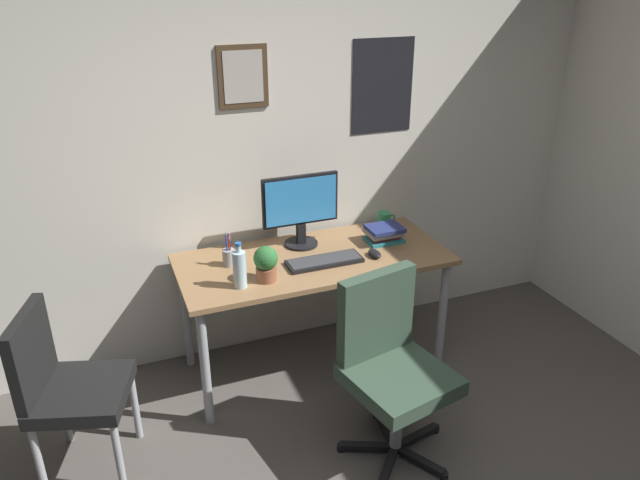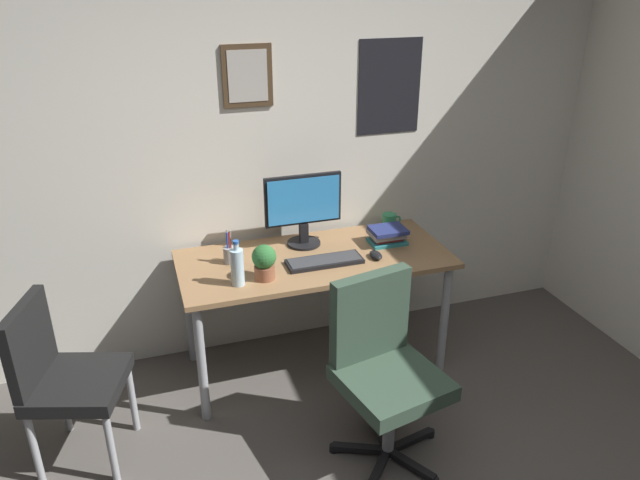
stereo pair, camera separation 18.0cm
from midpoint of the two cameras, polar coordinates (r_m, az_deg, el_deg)
The scene contains 12 objects.
wall_back at distance 3.61m, azimuth -3.24°, elevation 8.91°, with size 4.40×0.10×2.60m.
desk at distance 3.50m, azimuth 0.97°, elevation -2.84°, with size 1.55×0.69×0.75m.
office_chair at distance 2.99m, azimuth 7.73°, elevation -11.42°, with size 0.58×0.57×0.95m.
side_chair at distance 3.15m, azimuth -21.72°, elevation -11.68°, with size 0.53×0.53×0.88m.
monitor at distance 3.52m, azimuth -0.13°, elevation 3.13°, with size 0.46×0.20×0.43m.
keyboard at distance 3.38m, azimuth 1.96°, elevation -2.04°, with size 0.43×0.15×0.03m.
computer_mouse at distance 3.46m, azimuth 6.79°, elevation -1.45°, with size 0.06×0.11×0.04m.
water_bottle at distance 3.14m, azimuth -6.20°, elevation -2.53°, with size 0.07×0.07×0.25m.
coffee_mug_near at distance 3.85m, azimuth 7.91°, elevation 1.76°, with size 0.13×0.09×0.10m.
potted_plant at distance 3.19m, azimuth -3.70°, elevation -2.01°, with size 0.13×0.13×0.19m.
pen_cup at distance 3.39m, azimuth -7.05°, elevation -1.35°, with size 0.07×0.07×0.20m.
book_stack_left at distance 3.65m, azimuth 7.79°, elevation 0.48°, with size 0.22×0.18×0.10m.
Camera 2 is at (-0.79, -1.24, 2.27)m, focal length 33.82 mm.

